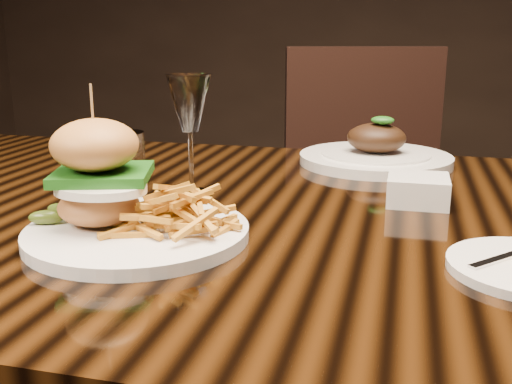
% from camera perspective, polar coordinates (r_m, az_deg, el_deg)
% --- Properties ---
extents(dining_table, '(1.60, 0.90, 0.75)m').
position_cam_1_polar(dining_table, '(0.86, 3.07, -6.55)').
color(dining_table, black).
rests_on(dining_table, ground).
extents(burger_plate, '(0.27, 0.27, 0.18)m').
position_cam_1_polar(burger_plate, '(0.73, -11.92, -0.84)').
color(burger_plate, silver).
rests_on(burger_plate, dining_table).
extents(ramekin, '(0.10, 0.10, 0.04)m').
position_cam_1_polar(ramekin, '(0.89, 15.16, 0.19)').
color(ramekin, silver).
rests_on(ramekin, dining_table).
extents(wine_glass, '(0.07, 0.07, 0.18)m').
position_cam_1_polar(wine_glass, '(0.89, -6.34, 8.00)').
color(wine_glass, white).
rests_on(wine_glass, dining_table).
extents(water_tumbler, '(0.07, 0.07, 0.09)m').
position_cam_1_polar(water_tumbler, '(0.96, -12.49, 2.90)').
color(water_tumbler, white).
rests_on(water_tumbler, dining_table).
extents(far_dish, '(0.28, 0.28, 0.09)m').
position_cam_1_polar(far_dish, '(1.15, 11.32, 3.51)').
color(far_dish, silver).
rests_on(far_dish, dining_table).
extents(chair_far, '(0.57, 0.58, 0.95)m').
position_cam_1_polar(chair_far, '(1.74, 10.66, -0.32)').
color(chair_far, black).
rests_on(chair_far, ground).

